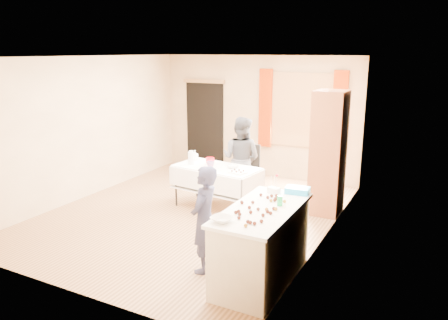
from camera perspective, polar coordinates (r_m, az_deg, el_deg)
The scene contains 29 objects.
floor at distance 7.50m, azimuth -4.20°, elevation -7.04°, with size 4.50×5.50×0.02m, color #9E7047.
ceiling at distance 7.00m, azimuth -4.60°, elevation 13.39°, with size 4.50×5.50×0.02m, color white.
wall_back at distance 9.56m, azimuth 4.37°, elevation 5.70°, with size 4.50×0.02×2.60m, color tan.
wall_front at distance 5.07m, azimuth -21.02°, elevation -2.81°, with size 4.50×0.02×2.60m, color tan.
wall_left at distance 8.53m, azimuth -17.46°, elevation 4.07°, with size 0.02×5.50×2.60m, color tan.
wall_right at distance 6.27m, azimuth 13.47°, elevation 0.88°, with size 0.02×5.50×2.60m, color tan.
window_frame at distance 9.15m, azimuth 10.10°, elevation 6.41°, with size 1.32×0.06×1.52m, color olive.
window_pane at distance 9.13m, azimuth 10.07°, elevation 6.40°, with size 1.20×0.02×1.40m, color white.
curtain_left at distance 9.36m, azimuth 5.43°, elevation 6.74°, with size 0.28×0.06×1.65m, color #8C2500.
curtain_right at distance 8.90m, azimuth 14.81°, elevation 5.95°, with size 0.28×0.06×1.65m, color #8C2500.
doorway at distance 10.15m, azimuth -2.51°, elevation 4.51°, with size 0.95×0.04×2.00m, color black.
door_lintel at distance 10.00m, azimuth -2.66°, elevation 10.25°, with size 1.05×0.06×0.08m, color olive.
cabinet at distance 7.45m, azimuth 13.47°, elevation 0.87°, with size 0.50×0.60×2.07m, color brown.
counter at distance 5.31m, azimuth 4.94°, elevation -10.92°, with size 0.74×1.56×0.91m.
party_table at distance 7.59m, azimuth -0.97°, elevation -3.09°, with size 1.57×0.93×0.75m.
chair at distance 8.30m, azimuth 3.06°, elevation -2.72°, with size 0.46×0.46×0.97m.
girl at distance 5.41m, azimuth -2.58°, elevation -7.77°, with size 0.37×0.52×1.36m, color #232444.
woman at distance 7.98m, azimuth 2.24°, elevation 0.19°, with size 0.78×0.62×1.55m, color black.
soda_can at distance 5.21m, azimuth 7.30°, elevation -5.30°, with size 0.07×0.07×0.12m, color #189645.
mixing_bowl at distance 4.72m, azimuth -0.29°, elevation -7.74°, with size 0.26×0.26×0.06m, color white.
foam_block at distance 5.65m, azimuth 6.52°, elevation -3.97°, with size 0.15×0.10×0.08m, color white.
blue_basket at distance 5.69m, azimuth 9.57°, elevation -3.92°, with size 0.30×0.20×0.08m, color #1B9AEC.
pitcher at distance 7.67m, azimuth -4.32°, elevation 0.25°, with size 0.11×0.11×0.22m, color silver.
cup_red at distance 7.64m, azimuth -1.83°, elevation -0.13°, with size 0.21×0.21×0.13m, color red.
cup_rainbow at distance 7.39m, azimuth -1.79°, elevation -0.65°, with size 0.16×0.16×0.12m, color red.
small_bowl at distance 7.42m, azimuth 1.11°, elevation -0.82°, with size 0.19×0.19×0.06m, color white.
pastry_tray at distance 7.14m, azimuth 1.80°, elevation -1.60°, with size 0.28×0.20×0.02m, color white.
bottle at distance 7.94m, azimuth -3.83°, elevation 0.62°, with size 0.11×0.11×0.19m, color white.
cake_balls at distance 5.08m, azimuth 4.70°, elevation -6.26°, with size 0.49×1.10×0.04m.
Camera 1 is at (3.70, -5.94, 2.70)m, focal length 35.00 mm.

